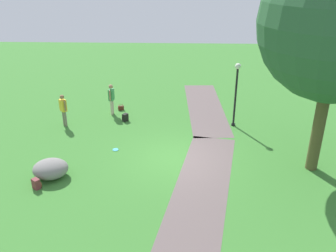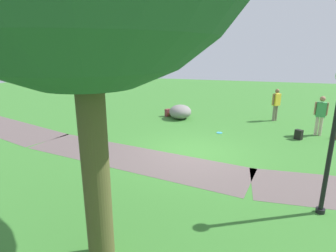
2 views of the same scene
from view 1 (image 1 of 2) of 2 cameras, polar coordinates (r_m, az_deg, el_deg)
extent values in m
plane|color=#3A7B2F|center=(15.15, 1.53, -5.22)|extent=(48.00, 48.00, 0.00)
cube|color=#625352|center=(20.63, 5.93, 3.03)|extent=(8.09, 2.34, 0.01)
cube|color=#625352|center=(13.54, 5.50, -9.28)|extent=(8.22, 3.41, 0.01)
cylinder|color=#4E4D28|center=(14.78, 22.92, 0.06)|extent=(0.45, 0.45, 3.76)
cylinder|color=black|center=(18.46, 10.35, 0.24)|extent=(0.20, 0.20, 0.10)
cylinder|color=black|center=(17.93, 10.69, 4.38)|extent=(0.10, 0.10, 2.94)
sphere|color=white|center=(17.46, 11.10, 9.34)|extent=(0.28, 0.28, 0.28)
ellipsoid|color=gray|center=(14.45, -18.22, -6.51)|extent=(1.31, 1.46, 0.73)
cylinder|color=beige|center=(19.69, -8.83, 3.07)|extent=(0.13, 0.13, 0.82)
cylinder|color=beige|center=(19.55, -8.97, 2.89)|extent=(0.13, 0.13, 0.82)
cube|color=#3C9750|center=(19.37, -9.04, 4.95)|extent=(0.39, 0.28, 0.62)
cylinder|color=#A37254|center=(19.56, -8.85, 5.26)|extent=(0.08, 0.08, 0.55)
cylinder|color=#A37254|center=(19.16, -9.24, 4.83)|extent=(0.08, 0.08, 0.55)
sphere|color=#A37254|center=(19.23, -9.12, 6.21)|extent=(0.22, 0.22, 0.22)
cylinder|color=#79715D|center=(18.81, -16.27, 1.26)|extent=(0.13, 0.13, 0.80)
cylinder|color=#79715D|center=(18.68, -16.04, 1.12)|extent=(0.13, 0.13, 0.80)
cube|color=yellow|center=(18.49, -16.40, 3.18)|extent=(0.42, 0.42, 0.60)
cylinder|color=#8B6645|center=(18.67, -16.73, 3.45)|extent=(0.08, 0.08, 0.53)
cylinder|color=#8B6645|center=(18.29, -16.10, 3.10)|extent=(0.08, 0.08, 0.53)
sphere|color=#8B6645|center=(18.34, -16.57, 4.45)|extent=(0.22, 0.22, 0.22)
cube|color=#5A261A|center=(20.24, -7.51, 2.86)|extent=(0.19, 0.34, 0.24)
torus|color=#5A261A|center=(20.17, -7.54, 3.34)|extent=(0.33, 0.33, 0.02)
cube|color=brown|center=(14.02, -20.30, -8.64)|extent=(0.33, 0.34, 0.40)
cube|color=brown|center=(14.12, -19.80, -8.71)|extent=(0.17, 0.19, 0.18)
cube|color=black|center=(18.75, -6.82, 1.38)|extent=(0.34, 0.33, 0.40)
cube|color=black|center=(18.87, -7.09, 1.25)|extent=(0.19, 0.17, 0.18)
cylinder|color=#3AAAD0|center=(15.99, -8.37, -3.75)|extent=(0.26, 0.26, 0.02)
camera|label=2|loc=(17.78, 32.52, 7.93)|focal=29.44mm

